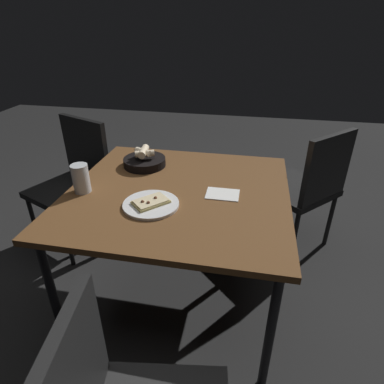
% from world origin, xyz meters
% --- Properties ---
extents(ground, '(8.00, 8.00, 0.00)m').
position_xyz_m(ground, '(0.00, 0.00, 0.00)').
color(ground, '#242424').
extents(dining_table, '(1.09, 1.04, 0.71)m').
position_xyz_m(dining_table, '(0.00, 0.00, 0.66)').
color(dining_table, brown).
rests_on(dining_table, ground).
extents(pizza_plate, '(0.26, 0.26, 0.04)m').
position_xyz_m(pizza_plate, '(0.09, 0.17, 0.72)').
color(pizza_plate, white).
rests_on(pizza_plate, dining_table).
extents(bread_basket, '(0.24, 0.24, 0.11)m').
position_xyz_m(bread_basket, '(0.26, -0.26, 0.75)').
color(bread_basket, black).
rests_on(bread_basket, dining_table).
extents(beer_glass, '(0.08, 0.08, 0.14)m').
position_xyz_m(beer_glass, '(0.46, 0.10, 0.78)').
color(beer_glass, silver).
rests_on(beer_glass, dining_table).
extents(napkin, '(0.16, 0.12, 0.00)m').
position_xyz_m(napkin, '(-0.22, 0.00, 0.72)').
color(napkin, white).
rests_on(napkin, dining_table).
extents(chair_far, '(0.62, 0.62, 0.88)m').
position_xyz_m(chair_far, '(-0.72, -0.62, 0.51)').
color(chair_far, black).
rests_on(chair_far, ground).
extents(chair_spare, '(0.58, 0.58, 0.88)m').
position_xyz_m(chair_spare, '(0.84, -0.45, 0.50)').
color(chair_spare, black).
rests_on(chair_spare, ground).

